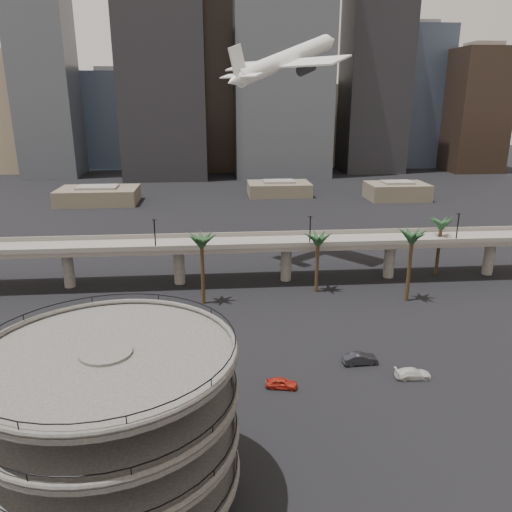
{
  "coord_description": "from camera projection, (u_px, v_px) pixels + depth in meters",
  "views": [
    {
      "loc": [
        -3.74,
        -42.15,
        36.43
      ],
      "look_at": [
        2.37,
        28.0,
        14.06
      ],
      "focal_mm": 35.0,
      "sensor_mm": 36.0,
      "label": 1
    }
  ],
  "objects": [
    {
      "name": "palm_trees",
      "position": [
        347.0,
        236.0,
        94.78
      ],
      "size": [
        54.4,
        18.4,
        14.0
      ],
      "color": "#41301C",
      "rests_on": "ground"
    },
    {
      "name": "ground",
      "position": [
        257.0,
        468.0,
        51.35
      ],
      "size": [
        700.0,
        700.0,
        0.0
      ],
      "primitive_type": "plane",
      "color": "black",
      "rests_on": "ground"
    },
    {
      "name": "airborne_jet",
      "position": [
        286.0,
        60.0,
        108.19
      ],
      "size": [
        29.36,
        28.08,
        13.91
      ],
      "rotation": [
        0.0,
        -0.3,
        0.69
      ],
      "color": "white",
      "rests_on": "ground"
    },
    {
      "name": "car_c",
      "position": [
        413.0,
        373.0,
        67.71
      ],
      "size": [
        4.91,
        2.13,
        1.41
      ],
      "primitive_type": "imported",
      "rotation": [
        0.0,
        0.0,
        1.54
      ],
      "color": "silver",
      "rests_on": "ground"
    },
    {
      "name": "skyline",
      "position": [
        248.0,
        77.0,
        244.72
      ],
      "size": [
        269.0,
        86.0,
        126.35
      ],
      "color": "#85785C",
      "rests_on": "ground"
    },
    {
      "name": "low_buildings",
      "position": [
        241.0,
        192.0,
        186.16
      ],
      "size": [
        135.0,
        27.5,
        6.8
      ],
      "color": "#625948",
      "rests_on": "ground"
    },
    {
      "name": "car_b",
      "position": [
        360.0,
        359.0,
        71.29
      ],
      "size": [
        5.11,
        1.99,
        1.66
      ],
      "primitive_type": "imported",
      "rotation": [
        0.0,
        0.0,
        1.62
      ],
      "color": "#222228",
      "rests_on": "ground"
    },
    {
      "name": "parking_ramp",
      "position": [
        113.0,
        417.0,
        43.5
      ],
      "size": [
        22.2,
        22.2,
        17.35
      ],
      "color": "#454240",
      "rests_on": "ground"
    },
    {
      "name": "car_a",
      "position": [
        281.0,
        383.0,
        65.42
      ],
      "size": [
        4.39,
        2.45,
        1.41
      ],
      "primitive_type": "imported",
      "rotation": [
        0.0,
        0.0,
        1.37
      ],
      "color": "red",
      "rests_on": "ground"
    },
    {
      "name": "overpass",
      "position": [
        233.0,
        248.0,
        101.35
      ],
      "size": [
        130.0,
        9.3,
        14.7
      ],
      "color": "#68635D",
      "rests_on": "ground"
    }
  ]
}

